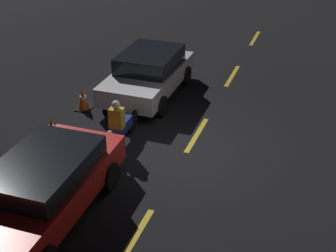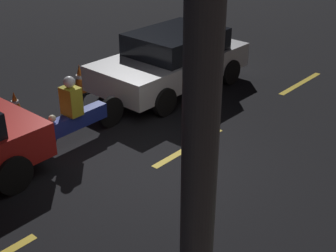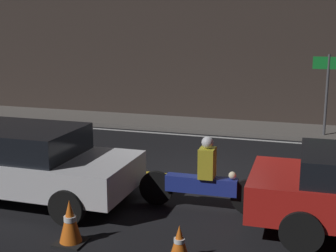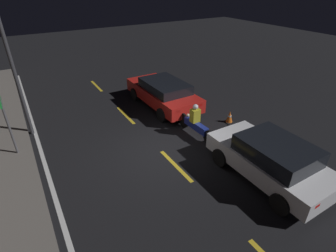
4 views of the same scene
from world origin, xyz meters
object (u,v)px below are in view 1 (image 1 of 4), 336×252
Objects in this scene: traffic_cone_mid at (51,128)px; sedan_white at (149,73)px; taxi_red at (42,188)px; traffic_cone_near at (83,99)px; motorcycle at (119,128)px.

sedan_white is at bearing 156.39° from traffic_cone_mid.
taxi_red is at bearing 29.70° from traffic_cone_mid.
traffic_cone_near is 1.78m from traffic_cone_mid.
taxi_red is 8.41× the size of traffic_cone_mid.
traffic_cone_near is at bearing -41.47° from sedan_white.
traffic_cone_mid is at bearing -87.01° from motorcycle.
motorcycle is 2.03m from traffic_cone_mid.
traffic_cone_near is at bearing -161.56° from taxi_red.
traffic_cone_mid is (3.49, -1.52, -0.50)m from sedan_white.
motorcycle is at bearing 50.47° from traffic_cone_near.
traffic_cone_near is at bearing 179.14° from traffic_cone_mid.
taxi_red is at bearing 19.44° from traffic_cone_near.
motorcycle reaches higher than taxi_red.
motorcycle is at bearing 94.39° from traffic_cone_mid.
sedan_white is at bearing -179.28° from taxi_red.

